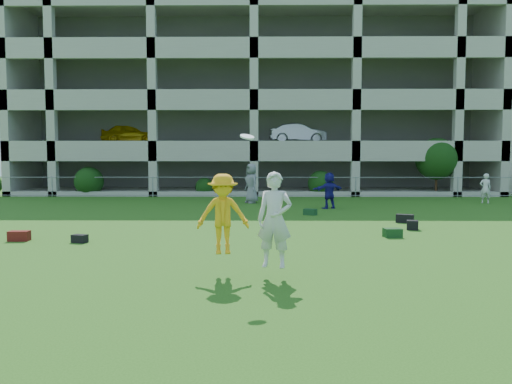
{
  "coord_description": "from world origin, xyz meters",
  "views": [
    {
      "loc": [
        0.43,
        -10.39,
        2.34
      ],
      "look_at": [
        0.29,
        3.0,
        1.4
      ],
      "focal_mm": 35.0,
      "sensor_mm": 36.0,
      "label": 1
    }
  ],
  "objects_px": {
    "bystander_c": "(251,183)",
    "frisbee_contest": "(241,216)",
    "bystander_e": "(485,188)",
    "parking_garage": "(256,109)",
    "bystander_d": "(329,190)",
    "crate_d": "(412,225)"
  },
  "relations": [
    {
      "from": "bystander_c",
      "to": "frisbee_contest",
      "type": "bearing_deg",
      "value": -27.95
    },
    {
      "from": "bystander_e",
      "to": "parking_garage",
      "type": "xyz_separation_m",
      "value": [
        -11.83,
        12.72,
        5.26
      ]
    },
    {
      "from": "bystander_d",
      "to": "crate_d",
      "type": "relative_size",
      "value": 4.72
    },
    {
      "from": "bystander_d",
      "to": "bystander_e",
      "type": "relative_size",
      "value": 1.09
    },
    {
      "from": "bystander_e",
      "to": "crate_d",
      "type": "height_order",
      "value": "bystander_e"
    },
    {
      "from": "bystander_d",
      "to": "bystander_e",
      "type": "distance_m",
      "value": 8.73
    },
    {
      "from": "frisbee_contest",
      "to": "bystander_d",
      "type": "bearing_deg",
      "value": 74.97
    },
    {
      "from": "bystander_e",
      "to": "bystander_d",
      "type": "bearing_deg",
      "value": 27.37
    },
    {
      "from": "bystander_d",
      "to": "parking_garage",
      "type": "relative_size",
      "value": 0.06
    },
    {
      "from": "bystander_c",
      "to": "parking_garage",
      "type": "distance_m",
      "value": 13.69
    },
    {
      "from": "bystander_c",
      "to": "bystander_d",
      "type": "height_order",
      "value": "bystander_c"
    },
    {
      "from": "bystander_c",
      "to": "crate_d",
      "type": "xyz_separation_m",
      "value": [
        5.38,
        -9.34,
        -0.85
      ]
    },
    {
      "from": "frisbee_contest",
      "to": "parking_garage",
      "type": "bearing_deg",
      "value": 90.1
    },
    {
      "from": "parking_garage",
      "to": "frisbee_contest",
      "type": "bearing_deg",
      "value": -89.9
    },
    {
      "from": "bystander_c",
      "to": "bystander_e",
      "type": "height_order",
      "value": "bystander_c"
    },
    {
      "from": "bystander_e",
      "to": "parking_garage",
      "type": "height_order",
      "value": "parking_garage"
    },
    {
      "from": "bystander_c",
      "to": "frisbee_contest",
      "type": "relative_size",
      "value": 0.78
    },
    {
      "from": "bystander_d",
      "to": "parking_garage",
      "type": "height_order",
      "value": "parking_garage"
    },
    {
      "from": "frisbee_contest",
      "to": "parking_garage",
      "type": "relative_size",
      "value": 0.09
    },
    {
      "from": "frisbee_contest",
      "to": "parking_garage",
      "type": "xyz_separation_m",
      "value": [
        -0.05,
        28.41,
        4.82
      ]
    },
    {
      "from": "crate_d",
      "to": "bystander_d",
      "type": "bearing_deg",
      "value": 105.12
    },
    {
      "from": "bystander_e",
      "to": "parking_garage",
      "type": "distance_m",
      "value": 18.14
    }
  ]
}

